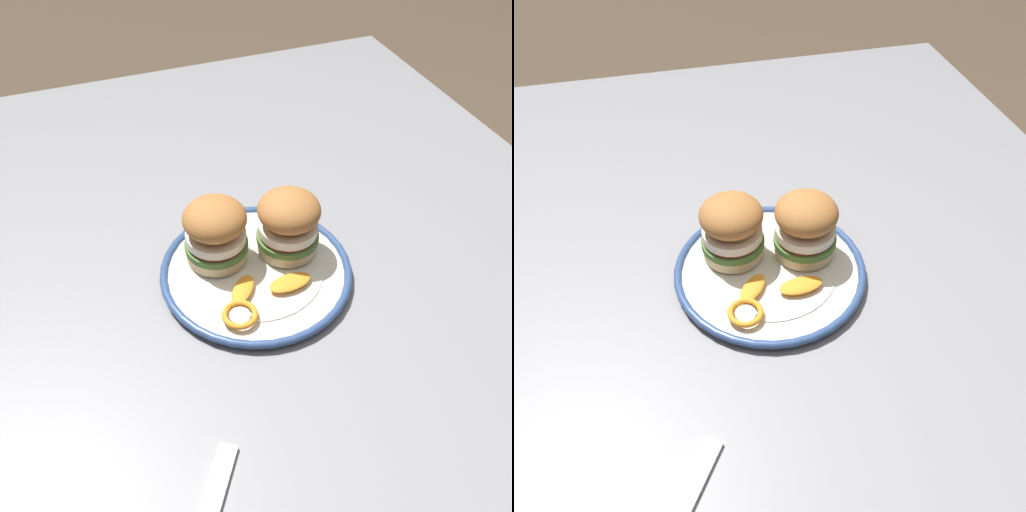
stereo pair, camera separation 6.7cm
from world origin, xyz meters
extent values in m
plane|color=#4C3D2D|center=(0.00, 0.00, 0.00)|extent=(8.00, 8.00, 0.00)
cube|color=gray|center=(0.00, 0.00, 0.72)|extent=(1.44, 1.09, 0.03)
cube|color=gray|center=(-0.66, -0.48, 0.35)|extent=(0.06, 0.06, 0.70)
cube|color=gray|center=(-0.66, 0.48, 0.35)|extent=(0.06, 0.06, 0.70)
cylinder|color=silver|center=(-0.02, -0.05, 0.74)|extent=(0.26, 0.26, 0.01)
torus|color=navy|center=(-0.02, -0.05, 0.74)|extent=(0.28, 0.28, 0.01)
cylinder|color=silver|center=(-0.02, -0.05, 0.74)|extent=(0.20, 0.20, 0.00)
cylinder|color=beige|center=(-0.06, -0.09, 0.76)|extent=(0.09, 0.09, 0.02)
cylinder|color=#477033|center=(-0.06, -0.09, 0.77)|extent=(0.09, 0.09, 0.01)
cylinder|color=#BC3828|center=(-0.06, -0.09, 0.78)|extent=(0.08, 0.08, 0.01)
cylinder|color=silver|center=(-0.06, -0.09, 0.79)|extent=(0.09, 0.09, 0.01)
ellipsoid|color=#A36633|center=(-0.06, -0.09, 0.82)|extent=(0.11, 0.11, 0.05)
cylinder|color=beige|center=(-0.04, 0.01, 0.76)|extent=(0.09, 0.09, 0.02)
cylinder|color=#477033|center=(-0.04, 0.01, 0.77)|extent=(0.09, 0.09, 0.01)
cylinder|color=#BC3828|center=(-0.04, 0.01, 0.78)|extent=(0.08, 0.08, 0.01)
cylinder|color=silver|center=(-0.04, 0.01, 0.79)|extent=(0.09, 0.09, 0.01)
ellipsoid|color=#A36633|center=(-0.04, 0.01, 0.82)|extent=(0.11, 0.11, 0.05)
torus|color=orange|center=(0.06, -0.10, 0.75)|extent=(0.06, 0.06, 0.01)
cylinder|color=#F4E5C6|center=(0.06, -0.10, 0.75)|extent=(0.03, 0.03, 0.00)
ellipsoid|color=orange|center=(0.03, -0.01, 0.75)|extent=(0.04, 0.07, 0.01)
ellipsoid|color=orange|center=(0.02, -0.08, 0.75)|extent=(0.06, 0.06, 0.01)
cube|color=silver|center=(0.28, -0.21, 0.73)|extent=(0.12, 0.09, 0.01)
camera|label=1|loc=(0.49, -0.24, 1.32)|focal=37.37mm
camera|label=2|loc=(0.51, -0.17, 1.32)|focal=37.37mm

